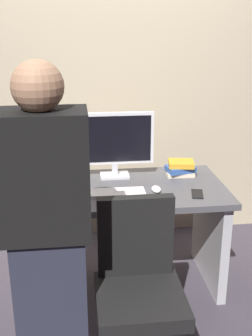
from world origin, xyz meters
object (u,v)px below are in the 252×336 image
mouse (156,189)px  office_chair (139,299)px  desk (125,219)px  keyboard (111,193)px  cell_phone (197,194)px  person_at_desk (48,237)px  cup_near_keyboard (63,189)px  book_stack (180,168)px  cup_by_monitor (53,171)px  monitor (114,141)px

mouse → office_chair: bearing=-107.5°
desk → keyboard: 0.29m
cell_phone → office_chair: bearing=-115.0°
person_at_desk → desk: bearing=60.8°
person_at_desk → cup_near_keyboard: (0.05, 0.70, -0.05)m
book_stack → cup_by_monitor: bearing=177.4°
cup_near_keyboard → book_stack: (0.82, 0.30, 0.00)m
keyboard → mouse: size_ratio=4.30×
mouse → cell_phone: bearing=-17.3°
cup_near_keyboard → cell_phone: size_ratio=0.68×
cell_phone → person_at_desk: bearing=-131.7°
mouse → keyboard: bearing=-177.7°
keyboard → desk: bearing=48.4°
desk → cell_phone: cell_phone is taller
cup_near_keyboard → keyboard: bearing=0.1°
mouse → cup_by_monitor: 0.74m
desk → cup_by_monitor: bearing=155.1°
office_chair → keyboard: (-0.08, 0.66, 0.32)m
keyboard → cell_phone: size_ratio=2.99×
person_at_desk → cell_phone: person_at_desk is taller
person_at_desk → book_stack: person_at_desk is taller
desk → mouse: size_ratio=13.21×
person_at_desk → mouse: bearing=47.9°
desk → book_stack: bearing=23.5°
cup_near_keyboard → book_stack: 0.87m
person_at_desk → monitor: size_ratio=3.03×
cup_by_monitor → person_at_desk: bearing=-89.0°
office_chair → cup_near_keyboard: office_chair is taller
person_at_desk → keyboard: (0.35, 0.70, -0.09)m
monitor → cell_phone: size_ratio=3.75×
desk → keyboard: (-0.10, -0.11, 0.25)m
book_stack → keyboard: bearing=-150.3°
office_chair → monitor: size_ratio=1.74×
cell_phone → mouse: bearing=175.5°
desk → office_chair: office_chair is taller
cup_near_keyboard → office_chair: bearing=-59.7°
monitor → cup_near_keyboard: size_ratio=5.54×
keyboard → mouse: mouse is taller
office_chair → mouse: bearing=72.5°
cup_near_keyboard → cell_phone: (0.84, -0.06, -0.04)m
person_at_desk → cell_phone: 1.10m
keyboard → cup_by_monitor: bearing=138.4°
desk → person_at_desk: person_at_desk is taller
mouse → cup_by_monitor: cup_by_monitor is taller
cup_near_keyboard → cup_by_monitor: size_ratio=0.98×
mouse → monitor: bearing=127.9°
desk → book_stack: size_ratio=6.23×
keyboard → cell_phone: (0.54, -0.07, -0.01)m
book_stack → cell_phone: bearing=-86.3°
desk → mouse: mouse is taller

